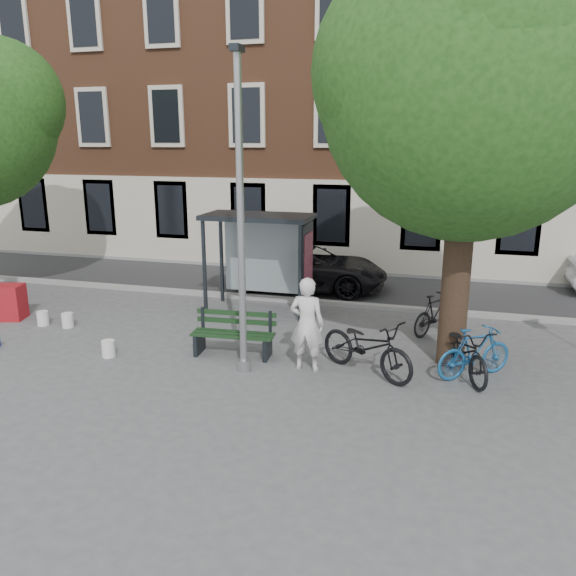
% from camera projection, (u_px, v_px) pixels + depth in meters
% --- Properties ---
extents(ground, '(90.00, 90.00, 0.00)m').
position_uv_depth(ground, '(244.00, 370.00, 11.31)').
color(ground, '#4C4C4F').
rests_on(ground, ground).
extents(road, '(40.00, 4.00, 0.01)m').
position_uv_depth(road, '(318.00, 286.00, 17.84)').
color(road, '#28282B').
rests_on(road, ground).
extents(curb_near, '(40.00, 0.25, 0.12)m').
position_uv_depth(curb_near, '(303.00, 301.00, 15.96)').
color(curb_near, gray).
rests_on(curb_near, ground).
extents(curb_far, '(40.00, 0.25, 0.12)m').
position_uv_depth(curb_far, '(331.00, 271.00, 19.68)').
color(curb_far, gray).
rests_on(curb_far, ground).
extents(building_row, '(30.00, 8.00, 14.00)m').
position_uv_depth(building_row, '(354.00, 73.00, 21.63)').
color(building_row, brown).
rests_on(building_row, ground).
extents(lamppost, '(0.28, 0.35, 6.11)m').
position_uv_depth(lamppost, '(241.00, 234.00, 10.60)').
color(lamppost, '#9EA0A3').
rests_on(lamppost, ground).
extents(tree_right, '(5.76, 5.60, 8.20)m').
position_uv_depth(tree_right, '(473.00, 76.00, 10.13)').
color(tree_right, black).
rests_on(tree_right, ground).
extents(bus_shelter, '(2.85, 1.45, 2.62)m').
position_uv_depth(bus_shelter, '(273.00, 241.00, 14.80)').
color(bus_shelter, '#1E2328').
rests_on(bus_shelter, ground).
extents(painter, '(0.71, 0.48, 1.92)m').
position_uv_depth(painter, '(307.00, 324.00, 11.14)').
color(painter, silver).
rests_on(painter, ground).
extents(bench, '(1.81, 0.70, 0.92)m').
position_uv_depth(bench, '(234.00, 336.00, 12.06)').
color(bench, '#1E2328').
rests_on(bench, ground).
extents(bike_a, '(2.28, 1.80, 1.16)m').
position_uv_depth(bike_a, '(367.00, 346.00, 11.01)').
color(bike_a, black).
rests_on(bike_a, ground).
extents(bike_b, '(1.65, 1.41, 1.03)m').
position_uv_depth(bike_b, '(475.00, 352.00, 10.88)').
color(bike_b, '#19548C').
rests_on(bike_b, ground).
extents(bike_c, '(1.47, 2.14, 1.06)m').
position_uv_depth(bike_c, '(463.00, 350.00, 10.92)').
color(bike_c, black).
rests_on(bike_c, ground).
extents(bike_d, '(1.30, 1.64, 0.99)m').
position_uv_depth(bike_d, '(435.00, 314.00, 13.36)').
color(bike_d, black).
rests_on(bike_d, ground).
extents(car_dark, '(4.94, 2.40, 1.35)m').
position_uv_depth(car_dark, '(308.00, 268.00, 17.35)').
color(car_dark, black).
rests_on(car_dark, ground).
extents(red_stand, '(1.03, 0.81, 0.90)m').
position_uv_depth(red_stand, '(5.00, 302.00, 14.46)').
color(red_stand, maroon).
rests_on(red_stand, ground).
extents(bucket_a, '(0.37, 0.37, 0.36)m').
position_uv_depth(bucket_a, '(108.00, 349.00, 12.00)').
color(bucket_a, silver).
rests_on(bucket_a, ground).
extents(bucket_b, '(0.36, 0.36, 0.36)m').
position_uv_depth(bucket_b, '(68.00, 320.00, 13.89)').
color(bucket_b, silver).
rests_on(bucket_b, ground).
extents(bucket_c, '(0.29, 0.29, 0.36)m').
position_uv_depth(bucket_c, '(43.00, 318.00, 14.04)').
color(bucket_c, white).
rests_on(bucket_c, ground).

